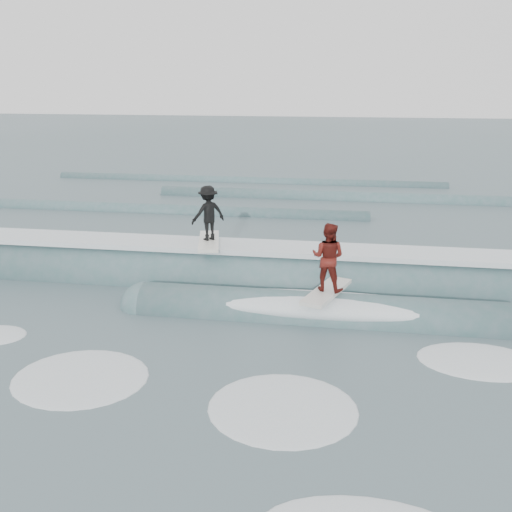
# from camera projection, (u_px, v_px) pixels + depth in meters

# --- Properties ---
(ground) EXTENTS (160.00, 160.00, 0.00)m
(ground) POSITION_uv_depth(u_px,v_px,m) (215.00, 386.00, 10.79)
(ground) COLOR #395054
(ground) RESTS_ON ground
(breaking_wave) EXTENTS (23.53, 3.82, 2.08)m
(breaking_wave) POSITION_uv_depth(u_px,v_px,m) (272.00, 287.00, 15.80)
(breaking_wave) COLOR #3B6364
(breaking_wave) RESTS_ON ground
(surfer_black) EXTENTS (1.13, 2.07, 1.64)m
(surfer_black) POSITION_uv_depth(u_px,v_px,m) (208.00, 216.00, 15.93)
(surfer_black) COLOR white
(surfer_black) RESTS_ON ground
(surfer_red) EXTENTS (1.19, 2.07, 1.75)m
(surfer_red) POSITION_uv_depth(u_px,v_px,m) (328.00, 261.00, 13.47)
(surfer_red) COLOR silver
(surfer_red) RESTS_ON ground
(whitewater) EXTENTS (12.58, 6.80, 0.10)m
(whitewater) POSITION_uv_depth(u_px,v_px,m) (234.00, 398.00, 10.39)
(whitewater) COLOR white
(whitewater) RESTS_ON ground
(far_swells) EXTENTS (33.82, 8.65, 0.80)m
(far_swells) POSITION_uv_depth(u_px,v_px,m) (266.00, 198.00, 27.67)
(far_swells) COLOR #3B6364
(far_swells) RESTS_ON ground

